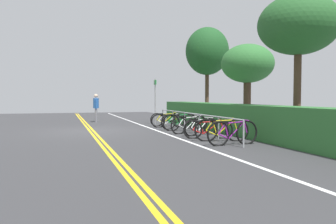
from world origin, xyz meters
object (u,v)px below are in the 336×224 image
bicycle_0 (167,119)px  bicycle_7 (221,130)px  bicycle_8 (233,133)px  bicycle_5 (201,127)px  bike_rack (192,118)px  bicycle_2 (179,121)px  tree_near_left (207,52)px  bicycle_6 (208,129)px  tree_far_right (298,26)px  bicycle_3 (184,122)px  pedestrian (96,106)px  bicycle_1 (169,121)px  sign_post_near (155,97)px  tree_mid (247,64)px

bicycle_0 → bicycle_7: 6.15m
bicycle_8 → bicycle_5: bearing=177.7°
bike_rack → bicycle_7: bearing=0.4°
bicycle_2 → tree_near_left: size_ratio=0.33×
bicycle_6 → tree_near_left: size_ratio=0.31×
bicycle_6 → bicycle_8: size_ratio=0.95×
tree_far_right → bicycle_3: bearing=-143.7°
bicycle_3 → bicycle_6: (2.75, -0.12, -0.04)m
pedestrian → tree_near_left: 7.11m
bicycle_0 → tree_near_left: tree_near_left is taller
bicycle_1 → tree_near_left: size_ratio=0.31×
bicycle_1 → sign_post_near: size_ratio=0.70×
bicycle_5 → sign_post_near: size_ratio=0.66×
sign_post_near → tree_mid: bearing=52.9°
tree_far_right → bike_rack: bearing=-135.4°
tree_near_left → pedestrian: bearing=-103.1°
pedestrian → tree_far_right: bearing=30.3°
pedestrian → tree_mid: 8.75m
bicycle_5 → bicycle_8: bicycle_8 is taller
bike_rack → bicycle_8: 3.51m
bicycle_6 → bicycle_8: bicycle_8 is taller
bicycle_0 → bicycle_8: (7.04, -0.08, 0.04)m
tree_near_left → bicycle_1: bearing=-47.7°
bike_rack → bicycle_7: bike_rack is taller
bike_rack → tree_mid: bearing=116.0°
bicycle_7 → pedestrian: pedestrian is taller
bicycle_8 → tree_mid: 6.77m
bicycle_8 → sign_post_near: bearing=-178.3°
bicycle_1 → pedestrian: bearing=-146.2°
bicycle_6 → pedestrian: pedestrian is taller
tree_near_left → tree_far_right: (8.51, -0.40, -0.22)m
bicycle_8 → tree_near_left: size_ratio=0.32×
bicycle_5 → tree_far_right: (1.98, 2.70, 3.52)m
bicycle_2 → bicycle_8: bicycle_8 is taller
bicycle_3 → bike_rack: bearing=-1.1°
bicycle_2 → bicycle_8: bearing=-1.6°
bicycle_1 → tree_near_left: (-2.97, 3.26, 3.74)m
bicycle_0 → tree_mid: tree_mid is taller
bicycle_5 → bike_rack: bearing=-175.5°
bicycle_6 → sign_post_near: (-6.33, -0.18, 1.10)m
bicycle_3 → bicycle_5: 1.74m
sign_post_near → bicycle_8: bearing=1.7°
bicycle_6 → tree_far_right: tree_far_right is taller
bicycle_1 → bicycle_6: (4.56, -0.01, -0.00)m
bicycle_0 → tree_near_left: bearing=124.8°
bicycle_8 → pedestrian: 11.09m
bike_rack → bicycle_3: bike_rack is taller
bicycle_8 → tree_mid: size_ratio=0.45×
bicycle_1 → bicycle_5: bicycle_5 is taller
bicycle_6 → tree_near_left: bearing=156.5°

